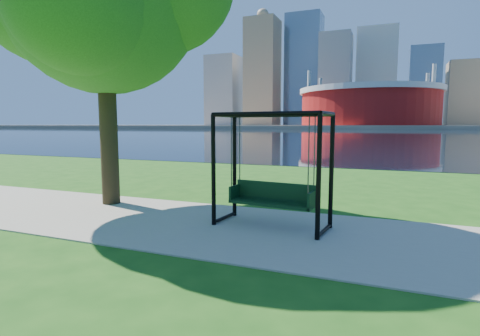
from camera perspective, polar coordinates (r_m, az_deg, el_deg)
The scene contains 7 objects.
ground at distance 8.69m, azimuth 1.11°, elevation -8.46°, with size 900.00×900.00×0.00m, color #1E5114.
path at distance 8.24m, azimuth -0.14°, elevation -9.20°, with size 120.00×4.00×0.03m, color #9E937F.
river at distance 109.91m, azimuth 20.38°, elevation 5.02°, with size 900.00×180.00×0.02m, color black.
far_bank at distance 313.86m, azimuth 21.43°, elevation 5.92°, with size 900.00×228.00×2.00m, color #937F60.
stadium at distance 243.49m, azimuth 19.02°, elevation 9.06°, with size 83.00×83.00×32.00m.
skyline at distance 329.04m, azimuth 20.96°, elevation 12.04°, with size 392.00×66.00×96.50m.
swing at distance 8.20m, azimuth 4.90°, elevation -0.69°, with size 2.57×1.32×2.53m.
Camera 1 is at (2.97, -7.85, 2.26)m, focal length 28.00 mm.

